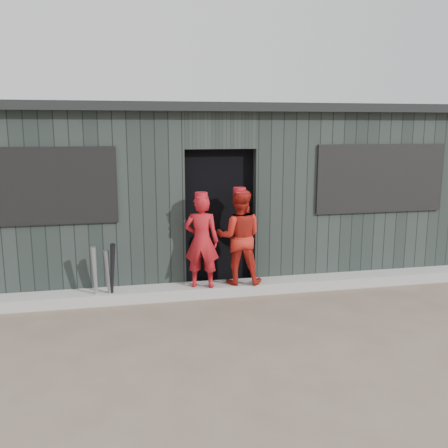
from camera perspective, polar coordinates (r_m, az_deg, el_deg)
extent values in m
plane|color=brown|center=(5.41, 4.07, -14.11)|extent=(80.00, 80.00, 0.00)
cube|color=#9A9995|center=(7.03, -0.03, -7.39)|extent=(8.00, 0.36, 0.15)
cone|color=#92929A|center=(6.68, -14.52, -5.79)|extent=(0.08, 0.20, 0.81)
cone|color=gray|center=(6.68, -13.09, -5.95)|extent=(0.11, 0.19, 0.76)
cone|color=black|center=(6.64, -12.65, -5.61)|extent=(0.13, 0.26, 0.85)
imported|color=#A6141B|center=(6.71, -2.58, -1.97)|extent=(0.53, 0.43, 1.28)
imported|color=#AD1E15|center=(6.87, 1.74, -1.47)|extent=(0.74, 0.63, 1.32)
imported|color=#B2B2B2|center=(7.57, 1.29, -2.17)|extent=(0.66, 0.57, 1.13)
cube|color=black|center=(8.39, -2.41, 3.52)|extent=(7.60, 2.70, 2.20)
cube|color=#262E2B|center=(6.94, -19.05, 1.75)|extent=(3.50, 0.20, 2.50)
cube|color=#28302D|center=(7.78, 15.98, 2.88)|extent=(3.50, 0.20, 2.50)
cube|color=#2A322E|center=(6.94, -0.52, 10.66)|extent=(1.00, 0.20, 0.50)
cube|color=#2B3431|center=(9.81, 20.74, 4.21)|extent=(0.20, 3.00, 2.50)
cube|color=#2A3130|center=(9.76, -3.79, 4.86)|extent=(8.00, 0.20, 2.50)
cube|color=black|center=(8.32, -2.49, 12.85)|extent=(8.30, 3.30, 0.12)
cube|color=black|center=(6.80, -20.59, 4.03)|extent=(2.00, 0.04, 1.00)
cube|color=black|center=(7.71, 17.50, 4.98)|extent=(2.00, 0.04, 1.00)
cube|color=black|center=(7.47, -3.82, 3.74)|extent=(0.23, 0.23, 0.87)
cube|color=black|center=(7.54, 0.52, 3.45)|extent=(0.25, 0.23, 0.85)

